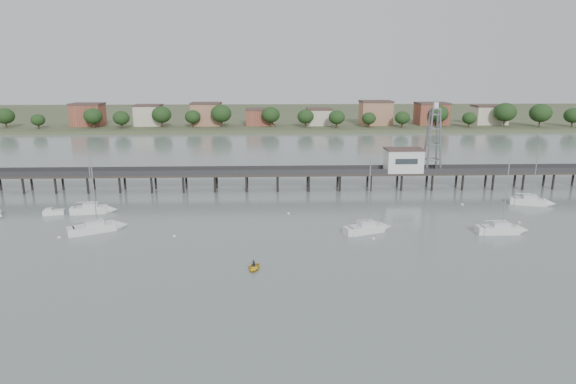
% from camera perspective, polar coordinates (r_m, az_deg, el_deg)
% --- Properties ---
extents(ground_plane, '(500.00, 500.00, 0.00)m').
position_cam_1_polar(ground_plane, '(53.14, 3.67, -15.43)').
color(ground_plane, slate).
rests_on(ground_plane, ground).
extents(pier, '(150.00, 5.00, 5.50)m').
position_cam_1_polar(pier, '(108.41, 0.59, 2.23)').
color(pier, '#2D2823').
rests_on(pier, ground).
extents(pier_building, '(8.40, 5.40, 5.30)m').
position_cam_1_polar(pier_building, '(111.82, 13.52, 3.71)').
color(pier_building, silver).
rests_on(pier_building, ground).
extents(lattice_tower, '(3.20, 3.20, 15.50)m').
position_cam_1_polar(lattice_tower, '(113.06, 16.85, 5.88)').
color(lattice_tower, slate).
rests_on(lattice_tower, ground).
extents(sailboat_b, '(7.97, 3.36, 12.81)m').
position_cam_1_polar(sailboat_b, '(98.29, -21.62, -1.94)').
color(sailboat_b, silver).
rests_on(sailboat_b, ground).
extents(sailboat_a, '(8.98, 6.45, 14.51)m').
position_cam_1_polar(sailboat_a, '(87.11, -20.99, -3.89)').
color(sailboat_a, silver).
rests_on(sailboat_a, ground).
extents(sailboat_d, '(8.06, 2.45, 13.29)m').
position_cam_1_polar(sailboat_d, '(87.95, 24.50, -4.06)').
color(sailboat_d, silver).
rests_on(sailboat_d, ground).
extents(sailboat_c, '(8.38, 5.03, 13.34)m').
position_cam_1_polar(sailboat_c, '(82.06, 9.95, -4.21)').
color(sailboat_c, silver).
rests_on(sailboat_c, ground).
extents(sailboat_e, '(8.10, 4.48, 12.90)m').
position_cam_1_polar(sailboat_e, '(108.71, 27.32, -1.05)').
color(sailboat_e, silver).
rests_on(sailboat_e, ground).
extents(white_tender, '(3.92, 2.40, 1.42)m').
position_cam_1_polar(white_tender, '(100.53, -26.08, -2.17)').
color(white_tender, silver).
rests_on(white_tender, ground).
extents(yellow_dinghy, '(2.23, 0.95, 3.02)m').
position_cam_1_polar(yellow_dinghy, '(66.44, -4.08, -9.11)').
color(yellow_dinghy, gold).
rests_on(yellow_dinghy, ground).
extents(dinghy_occupant, '(0.50, 1.17, 0.27)m').
position_cam_1_polar(dinghy_occupant, '(66.44, -4.08, -9.11)').
color(dinghy_occupant, black).
rests_on(dinghy_occupant, ground).
extents(mooring_buoys, '(84.34, 22.00, 0.39)m').
position_cam_1_polar(mooring_buoys, '(84.29, 7.95, -4.04)').
color(mooring_buoys, '#F2EEBC').
rests_on(mooring_buoys, ground).
extents(far_shore, '(500.00, 170.00, 10.40)m').
position_cam_1_polar(far_shore, '(286.69, -1.02, 9.11)').
color(far_shore, '#475133').
rests_on(far_shore, ground).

